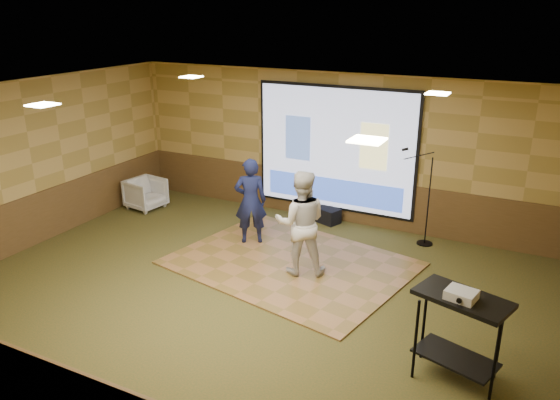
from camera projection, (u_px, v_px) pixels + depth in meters
The scene contains 17 objects.
ground at pixel (251, 293), 8.42m from camera, with size 9.00×9.00×0.00m, color #313C1B.
room_shell at pixel (248, 162), 7.72m from camera, with size 9.04×7.04×3.02m.
wainscot_back at pixel (334, 197), 11.19m from camera, with size 9.00×0.04×0.95m, color #4F381A.
wainscot_left at pixel (41, 217), 10.16m from camera, with size 0.04×7.00×0.95m, color #4F381A.
projector_screen at pixel (335, 151), 10.82m from camera, with size 3.32×0.06×2.52m.
downlight_nw at pixel (191, 77), 9.87m from camera, with size 0.32×0.32×0.02m, color beige.
downlight_ne at pixel (438, 93), 8.01m from camera, with size 0.32×0.32×0.02m, color beige.
downlight_sw at pixel (43, 105), 7.09m from camera, with size 0.32×0.32×0.02m, color beige.
downlight_se at pixel (367, 140), 5.23m from camera, with size 0.32×0.32×0.02m, color beige.
dance_floor at pixel (291, 263), 9.37m from camera, with size 3.81×2.90×0.03m, color olive.
player_left at pixel (251, 201), 9.93m from camera, with size 0.59×0.38×1.60m, color #151C44.
player_right at pixel (301, 223), 8.75m from camera, with size 0.85×0.66×1.74m, color beige.
av_table at pixel (460, 320), 6.25m from camera, with size 1.04×0.55×1.09m.
projector at pixel (461, 295), 6.08m from camera, with size 0.32×0.27×0.11m, color silver.
mic_stand at pixel (424, 219), 10.02m from camera, with size 0.70×0.29×1.80m.
banquet_chair at pixel (146, 194), 11.85m from camera, with size 0.71×0.73×0.66m, color gray.
duffel_bag at pixel (327, 215), 11.12m from camera, with size 0.49×0.33×0.31m, color black.
Camera 1 is at (3.75, -6.45, 4.19)m, focal length 35.00 mm.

